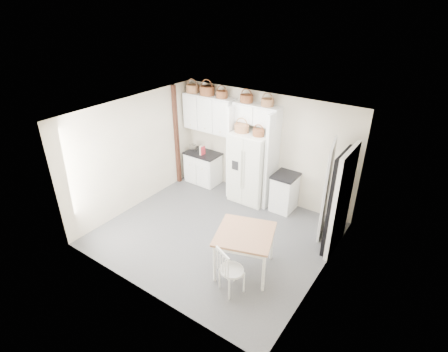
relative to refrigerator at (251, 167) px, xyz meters
The scene contains 29 objects.
floor 1.87m from the refrigerator, 84.82° to the right, with size 4.50×4.50×0.00m, color #434347.
ceiling 2.40m from the refrigerator, 84.82° to the right, with size 4.50×4.50×0.00m, color white.
wall_back 0.57m from the refrigerator, 66.52° to the left, with size 4.50×4.50×0.00m, color #BFB19B.
wall_left 2.71m from the refrigerator, 141.76° to the right, with size 4.00×4.00×0.00m, color #BFB19B.
wall_right 2.95m from the refrigerator, 34.59° to the right, with size 4.00×4.00×0.00m, color #BFB19B.
refrigerator is the anchor object (origin of this frame).
base_cab_left 1.56m from the refrigerator, behind, with size 0.87×0.55×0.81m, color white.
base_cab_right 0.99m from the refrigerator, ahead, with size 0.49×0.59×0.86m, color white.
dining_table 2.57m from the refrigerator, 61.62° to the right, with size 0.98×0.98×0.82m, color brown.
windsor_chair 3.11m from the refrigerator, 64.96° to the right, with size 0.43×0.39×0.89m, color white.
counter_left 1.49m from the refrigerator, behind, with size 0.91×0.59×0.04m, color black.
counter_right 0.89m from the refrigerator, ahead, with size 0.53×0.63×0.04m, color black.
toaster 1.78m from the refrigerator, behind, with size 0.23×0.13×0.16m, color silver.
cookbook_red 1.42m from the refrigerator, behind, with size 0.03×0.14×0.21m, color #B92834.
cookbook_cream 1.46m from the refrigerator, behind, with size 0.04×0.17×0.25m, color beige.
basket_upper_a 2.44m from the refrigerator, behind, with size 0.33×0.33×0.19m, color brown.
basket_upper_b 2.13m from the refrigerator, behind, with size 0.37×0.37×0.22m, color brown.
basket_upper_c 1.85m from the refrigerator, 169.73° to the left, with size 0.29×0.29×0.16m, color brown.
basket_bridge_a 1.60m from the refrigerator, 149.03° to the left, with size 0.30×0.30×0.17m, color brown.
basket_bridge_b 1.59m from the refrigerator, 35.95° to the left, with size 0.28×0.28×0.16m, color brown.
basket_fridge_a 0.99m from the refrigerator, 156.39° to the right, with size 0.34×0.34×0.18m, color brown.
basket_fridge_b 0.97m from the refrigerator, 25.69° to the right, with size 0.27×0.27×0.14m, color brown.
upper_cabinet 1.71m from the refrigerator, behind, with size 1.40×0.34×0.90m, color white.
bridge_cabinet 1.27m from the refrigerator, 90.00° to the left, with size 1.12×0.34×0.45m, color white.
fridge_panel_left 0.58m from the refrigerator, behind, with size 0.08×0.60×2.30m, color white.
fridge_panel_right 0.58m from the refrigerator, ahead, with size 0.08×0.60×2.30m, color white.
trim_post 2.12m from the refrigerator, behind, with size 0.09×0.09×2.60m, color #421F13.
doorway_void 2.41m from the refrigerator, 15.83° to the right, with size 0.18×0.85×2.05m, color black.
door_slab 1.98m from the refrigerator, ahead, with size 0.80×0.04×2.05m, color white.
Camera 1 is at (3.57, -4.85, 4.51)m, focal length 28.00 mm.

